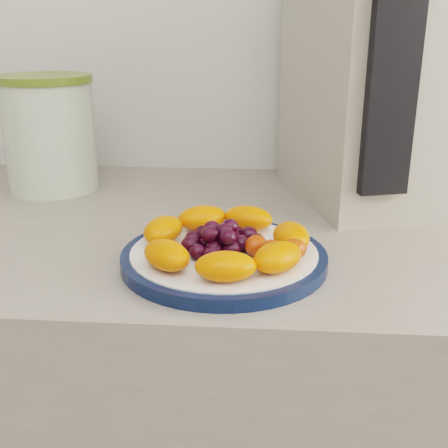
{
  "coord_description": "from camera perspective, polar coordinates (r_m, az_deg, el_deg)",
  "views": [
    {
      "loc": [
        -0.02,
        0.44,
        1.17
      ],
      "look_at": [
        -0.06,
        1.04,
        0.95
      ],
      "focal_mm": 45.0,
      "sensor_mm": 36.0,
      "label": 1
    }
  ],
  "objects": [
    {
      "name": "plate_rim",
      "position": [
        0.66,
        0.0,
        -3.5
      ],
      "size": [
        0.24,
        0.24,
        0.01
      ],
      "primitive_type": "cylinder",
      "color": "#0A1839",
      "rests_on": "counter"
    },
    {
      "name": "plate_face",
      "position": [
        0.66,
        0.0,
        -3.42
      ],
      "size": [
        0.22,
        0.22,
        0.02
      ],
      "primitive_type": "cylinder",
      "color": "white",
      "rests_on": "counter"
    },
    {
      "name": "canister",
      "position": [
        0.98,
        -17.3,
        8.42
      ],
      "size": [
        0.15,
        0.15,
        0.18
      ],
      "primitive_type": "cylinder",
      "rotation": [
        0.0,
        0.0,
        0.02
      ],
      "color": "#36620F",
      "rests_on": "counter"
    },
    {
      "name": "canister_lid",
      "position": [
        0.97,
        -17.87,
        13.87
      ],
      "size": [
        0.16,
        0.16,
        0.01
      ],
      "primitive_type": "cylinder",
      "rotation": [
        0.0,
        0.0,
        0.02
      ],
      "color": "#5C6F22",
      "rests_on": "canister"
    },
    {
      "name": "appliance_body",
      "position": [
        0.91,
        15.21,
        14.19
      ],
      "size": [
        0.29,
        0.35,
        0.38
      ],
      "primitive_type": "cube",
      "rotation": [
        0.0,
        0.0,
        0.27
      ],
      "color": "#AAA090",
      "rests_on": "counter"
    },
    {
      "name": "appliance_panel",
      "position": [
        0.75,
        16.63,
        13.39
      ],
      "size": [
        0.07,
        0.04,
        0.28
      ],
      "primitive_type": "cube",
      "rotation": [
        0.0,
        0.0,
        0.27
      ],
      "color": "black",
      "rests_on": "appliance_body"
    },
    {
      "name": "fruit_plate",
      "position": [
        0.64,
        0.41,
        -1.61
      ],
      "size": [
        0.21,
        0.21,
        0.03
      ],
      "color": "#FF5600",
      "rests_on": "plate_face"
    }
  ]
}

